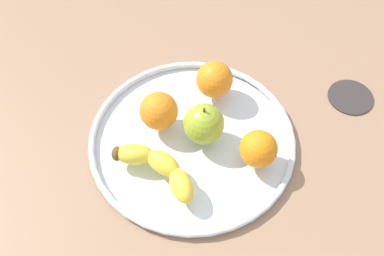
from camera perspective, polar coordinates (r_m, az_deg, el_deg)
The scene contains 8 objects.
ground_plane at distance 89.61cm, azimuth -0.00°, elevation -2.48°, with size 141.62×141.62×4.00cm, color #987456.
fruit_bowl at distance 87.15cm, azimuth -0.00°, elevation -1.45°, with size 38.86×38.86×1.80cm.
banana at distance 81.09cm, azimuth -4.28°, elevation -4.79°, with size 18.28×8.97×3.79cm.
apple at distance 83.54cm, azimuth 1.45°, elevation 0.51°, with size 7.55×7.55×8.35cm.
orange_front_right at distance 85.69cm, azimuth -4.10°, elevation 2.11°, with size 7.17×7.17×7.17cm, color orange.
orange_center at distance 90.32cm, azimuth 2.79°, elevation 5.98°, with size 7.20×7.20×7.20cm, color orange.
orange_front_left at distance 81.86cm, azimuth 8.19°, elevation -2.56°, with size 6.75×6.75×6.75cm, color orange.
ambient_coaster at distance 99.39cm, azimuth 18.95°, elevation 3.66°, with size 9.14×9.14×0.60cm, color #342E2C.
Camera 1 is at (-19.86, 43.48, 73.79)cm, focal length 43.33 mm.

